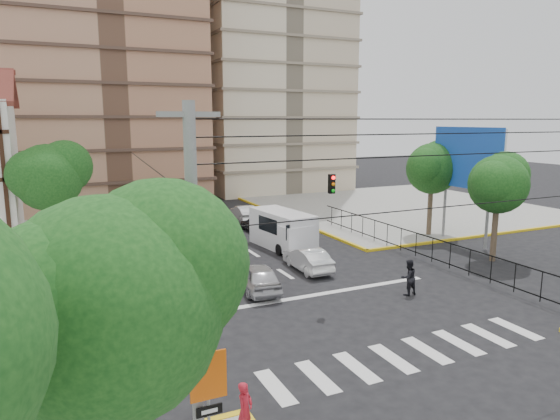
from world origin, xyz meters
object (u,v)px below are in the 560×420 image
van_left_lane (195,215)px  car_white_front_right (308,259)px  district_sign (208,387)px  pedestrian_sw_corner (245,410)px  pedestrian_crosswalk (408,277)px  car_silver_front_left (258,277)px  traffic_light_nw (135,224)px  van_right_lane (284,231)px

van_left_lane → car_white_front_right: size_ratio=1.41×
district_sign → pedestrian_sw_corner: (1.30, 1.01, -1.51)m
district_sign → pedestrian_crosswalk: district_sign is taller
van_left_lane → car_silver_front_left: (-0.85, -15.35, -0.52)m
car_silver_front_left → traffic_light_nw: bearing=-33.5°
traffic_light_nw → district_sign: bearing=-93.4°
car_silver_front_left → pedestrian_sw_corner: 12.35m
district_sign → traffic_light_nw: bearing=86.6°
van_right_lane → pedestrian_sw_corner: size_ratio=3.70×
district_sign → car_silver_front_left: district_sign is taller
district_sign → car_silver_front_left: size_ratio=0.74×
traffic_light_nw → van_left_lane: size_ratio=0.76×
car_white_front_right → car_silver_front_left: bearing=28.4°
traffic_light_nw → van_right_lane: 10.66m
traffic_light_nw → van_left_lane: traffic_light_nw is taller
car_white_front_right → pedestrian_sw_corner: bearing=57.2°
pedestrian_sw_corner → traffic_light_nw: bearing=49.9°
car_white_front_right → pedestrian_sw_corner: (-9.00, -13.32, 0.26)m
pedestrian_sw_corner → district_sign: bearing=176.7°
district_sign → pedestrian_sw_corner: size_ratio=2.02×
car_white_front_right → district_sign: bearing=55.6°
district_sign → van_left_lane: 28.58m
traffic_light_nw → van_right_lane: size_ratio=0.75×
car_white_front_right → van_left_lane: bearing=-75.5°
pedestrian_crosswalk → car_silver_front_left: bearing=-32.0°
van_right_lane → car_silver_front_left: (-4.89, -7.16, -0.50)m
district_sign → van_right_lane: 22.48m
district_sign → van_left_lane: bearing=75.5°
car_silver_front_left → pedestrian_crosswalk: 7.64m
traffic_light_nw → district_sign: traffic_light_nw is taller
van_right_lane → van_left_lane: 9.14m
district_sign → van_right_lane: bearing=60.0°
pedestrian_sw_corner → pedestrian_crosswalk: (11.64, 7.48, -0.03)m
car_silver_front_left → pedestrian_crosswalk: pedestrian_crosswalk is taller
van_left_lane → car_white_front_right: van_left_lane is taller
van_right_lane → pedestrian_sw_corner: 20.93m
traffic_light_nw → van_left_lane: bearing=59.8°
car_silver_front_left → car_white_front_right: bearing=-144.7°
car_silver_front_left → pedestrian_sw_corner: (-5.01, -11.28, 0.21)m
pedestrian_sw_corner → van_left_lane: bearing=36.4°
traffic_light_nw → pedestrian_sw_corner: (0.30, -16.03, -2.17)m
district_sign → pedestrian_sw_corner: 2.24m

